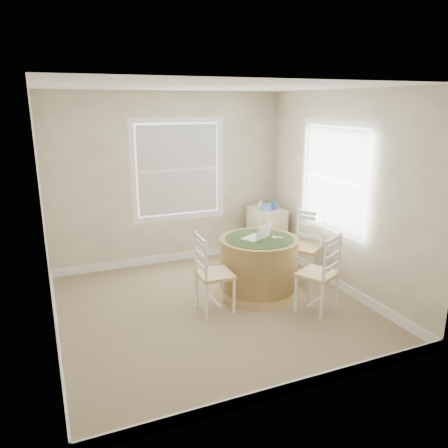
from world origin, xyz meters
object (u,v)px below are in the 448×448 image
chair_right (304,247)px  laptop (257,236)px  corner_chest (266,233)px  chair_left (215,274)px  round_table (259,263)px  chair_near (317,274)px

chair_right → laptop: laptop is taller
laptop → corner_chest: 1.42m
chair_left → round_table: bearing=-66.4°
chair_right → chair_left: bearing=-108.7°
round_table → corner_chest: bearing=38.4°
round_table → chair_right: chair_right is taller
round_table → chair_near: chair_near is taller
chair_near → corner_chest: chair_near is taller
chair_left → chair_right: bearing=-72.9°
chair_right → corner_chest: (-0.05, 1.03, -0.07)m
corner_chest → laptop: bearing=-126.5°
chair_right → corner_chest: bearing=148.5°
round_table → laptop: bearing=149.9°
chair_near → laptop: bearing=-88.3°
corner_chest → chair_right: bearing=-90.1°
chair_left → corner_chest: size_ratio=1.16×
laptop → chair_right: bearing=160.1°
round_table → corner_chest: 1.36m
laptop → corner_chest: bearing=-151.7°
chair_left → chair_right: size_ratio=1.00×
chair_left → chair_right: (1.52, 0.42, 0.00)m
laptop → chair_near: bearing=90.4°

